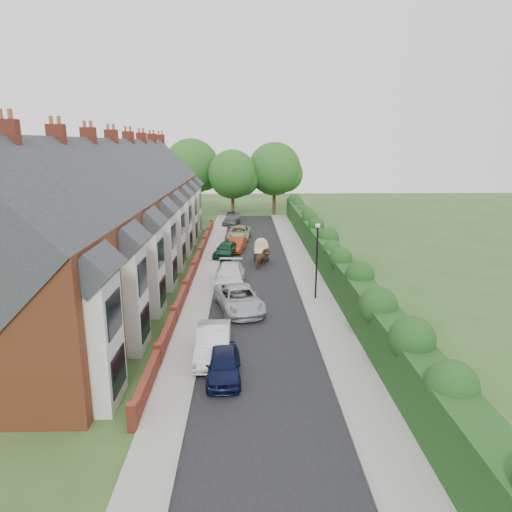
{
  "coord_description": "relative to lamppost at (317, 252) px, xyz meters",
  "views": [
    {
      "loc": [
        -1.24,
        -24.63,
        10.15
      ],
      "look_at": [
        -0.48,
        7.36,
        2.2
      ],
      "focal_mm": 32.0,
      "sensor_mm": 36.0,
      "label": 1
    }
  ],
  "objects": [
    {
      "name": "car_red",
      "position": [
        -5.47,
        14.2,
        -2.66
      ],
      "size": [
        1.98,
        4.07,
        1.28
      ],
      "primitive_type": "imported",
      "rotation": [
        0.0,
        0.0,
        -0.16
      ],
      "color": "#9F2A11",
      "rests_on": "ground"
    },
    {
      "name": "kerb_house_side",
      "position": [
        -6.95,
        7.0,
        -3.23
      ],
      "size": [
        0.18,
        58.0,
        0.13
      ],
      "primitive_type": "cube",
      "color": "gray",
      "rests_on": "ground"
    },
    {
      "name": "hedge",
      "position": [
        2.0,
        7.0,
        -1.7
      ],
      "size": [
        2.1,
        58.0,
        2.85
      ],
      "color": "#113714",
      "rests_on": "ground"
    },
    {
      "name": "tree_far_right",
      "position": [
        -0.01,
        38.08,
        3.02
      ],
      "size": [
        7.98,
        7.6,
        10.31
      ],
      "color": "#332316",
      "rests_on": "ground"
    },
    {
      "name": "pavement_hedge_side",
      "position": [
        0.2,
        7.0,
        -3.24
      ],
      "size": [
        2.2,
        58.0,
        0.12
      ],
      "primitive_type": "cube",
      "color": "gray",
      "rests_on": "ground"
    },
    {
      "name": "terrace_row",
      "position": [
        -14.27,
        5.98,
        1.18
      ],
      "size": [
        9.05,
        40.5,
        11.5
      ],
      "color": "brown",
      "rests_on": "ground"
    },
    {
      "name": "car_beige",
      "position": [
        -5.31,
        19.8,
        -2.59
      ],
      "size": [
        2.79,
        5.27,
        1.41
      ],
      "primitive_type": "imported",
      "rotation": [
        0.0,
        0.0,
        -0.09
      ],
      "color": "tan",
      "rests_on": "ground"
    },
    {
      "name": "car_white",
      "position": [
        -5.81,
        3.4,
        -2.54
      ],
      "size": [
        2.2,
        5.24,
        1.51
      ],
      "primitive_type": "imported",
      "rotation": [
        0.0,
        0.0,
        -0.02
      ],
      "color": "white",
      "rests_on": "ground"
    },
    {
      "name": "car_navy",
      "position": [
        -5.64,
        -10.2,
        -2.66
      ],
      "size": [
        1.63,
        3.78,
        1.27
      ],
      "primitive_type": "imported",
      "rotation": [
        0.0,
        0.0,
        0.04
      ],
      "color": "black",
      "rests_on": "ground"
    },
    {
      "name": "tree_far_back",
      "position": [
        -11.99,
        39.08,
        3.32
      ],
      "size": [
        8.4,
        8.0,
        10.82
      ],
      "color": "#332316",
      "rests_on": "ground"
    },
    {
      "name": "car_grey",
      "position": [
        -6.4,
        28.72,
        -2.66
      ],
      "size": [
        2.48,
        4.65,
        1.28
      ],
      "primitive_type": "imported",
      "rotation": [
        0.0,
        0.0,
        -0.16
      ],
      "color": "#4D5054",
      "rests_on": "ground"
    },
    {
      "name": "horse",
      "position": [
        -3.26,
        8.0,
        -2.51
      ],
      "size": [
        1.51,
        2.05,
        1.58
      ],
      "primitive_type": "imported",
      "rotation": [
        0.0,
        0.0,
        2.74
      ],
      "color": "brown",
      "rests_on": "ground"
    },
    {
      "name": "car_silver_b",
      "position": [
        -5.05,
        -1.8,
        -2.57
      ],
      "size": [
        3.62,
        5.69,
        1.46
      ],
      "primitive_type": "imported",
      "rotation": [
        0.0,
        0.0,
        0.24
      ],
      "color": "#B0B2B8",
      "rests_on": "ground"
    },
    {
      "name": "garden_wall_row",
      "position": [
        -8.75,
        6.0,
        -2.84
      ],
      "size": [
        0.35,
        40.35,
        1.1
      ],
      "color": "maroon",
      "rests_on": "ground"
    },
    {
      "name": "lamppost",
      "position": [
        0.0,
        0.0,
        0.0
      ],
      "size": [
        0.32,
        0.32,
        5.16
      ],
      "color": "black",
      "rests_on": "ground"
    },
    {
      "name": "horse_cart",
      "position": [
        -3.26,
        10.01,
        -2.12
      ],
      "size": [
        1.29,
        2.84,
        2.05
      ],
      "color": "black",
      "rests_on": "ground"
    },
    {
      "name": "kerb_hedge_side",
      "position": [
        -0.85,
        7.0,
        -3.23
      ],
      "size": [
        0.18,
        58.0,
        0.13
      ],
      "primitive_type": "cube",
      "color": "gray",
      "rests_on": "ground"
    },
    {
      "name": "tree_far_left",
      "position": [
        -6.05,
        36.08,
        2.41
      ],
      "size": [
        7.14,
        6.8,
        9.29
      ],
      "color": "#332316",
      "rests_on": "ground"
    },
    {
      "name": "car_black",
      "position": [
        -6.4,
        32.15,
        -2.65
      ],
      "size": [
        1.93,
        3.92,
        1.29
      ],
      "primitive_type": "imported",
      "rotation": [
        0.0,
        0.0,
        0.11
      ],
      "color": "black",
      "rests_on": "ground"
    },
    {
      "name": "ground",
      "position": [
        -3.4,
        -4.0,
        -3.3
      ],
      "size": [
        140.0,
        140.0,
        0.0
      ],
      "primitive_type": "plane",
      "color": "#2D4C1E",
      "rests_on": "ground"
    },
    {
      "name": "pavement_house_side",
      "position": [
        -7.75,
        7.0,
        -3.24
      ],
      "size": [
        1.7,
        58.0,
        0.12
      ],
      "primitive_type": "cube",
      "color": "gray",
      "rests_on": "ground"
    },
    {
      "name": "car_silver_a",
      "position": [
        -6.22,
        -8.2,
        -2.55
      ],
      "size": [
        1.63,
        4.57,
        1.5
      ],
      "primitive_type": "imported",
      "rotation": [
        0.0,
        0.0,
        0.01
      ],
      "color": "silver",
      "rests_on": "ground"
    },
    {
      "name": "car_green",
      "position": [
        -6.4,
        11.94,
        -2.58
      ],
      "size": [
        2.64,
        4.47,
        1.43
      ],
      "primitive_type": "imported",
      "rotation": [
        0.0,
        0.0,
        -0.24
      ],
      "color": "#0F351F",
      "rests_on": "ground"
    },
    {
      "name": "road",
      "position": [
        -3.9,
        7.0,
        -3.29
      ],
      "size": [
        6.0,
        58.0,
        0.02
      ],
      "primitive_type": "cube",
      "color": "black",
      "rests_on": "ground"
    }
  ]
}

